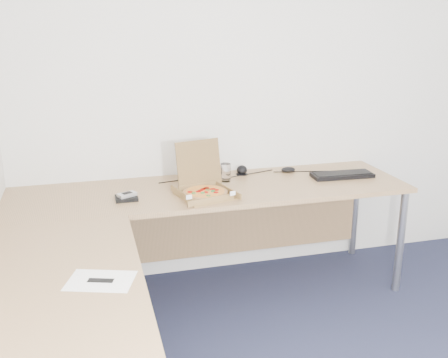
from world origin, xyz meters
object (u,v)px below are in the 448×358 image
object	(u,v)px
desk	(172,222)
pizza_box	(205,190)
drinking_glass	(226,172)
wallet	(126,198)
keyboard	(342,175)

from	to	relation	value
desk	pizza_box	xyz separation A→B (m)	(0.25, 0.30, 0.07)
drinking_glass	wallet	bearing A→B (deg)	-162.83
desk	drinking_glass	world-z (taller)	drinking_glass
desk	pizza_box	distance (m)	0.39
pizza_box	drinking_glass	distance (m)	0.32
pizza_box	drinking_glass	world-z (taller)	pizza_box
pizza_box	drinking_glass	size ratio (longest dim) A/B	2.92
desk	wallet	bearing A→B (deg)	122.00
desk	drinking_glass	xyz separation A→B (m)	(0.45, 0.54, 0.09)
pizza_box	keyboard	distance (m)	0.99
pizza_box	desk	bearing A→B (deg)	-144.64
keyboard	wallet	distance (m)	1.45
keyboard	wallet	world-z (taller)	keyboard
pizza_box	keyboard	size ratio (longest dim) A/B	0.84
wallet	drinking_glass	bearing A→B (deg)	16.71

